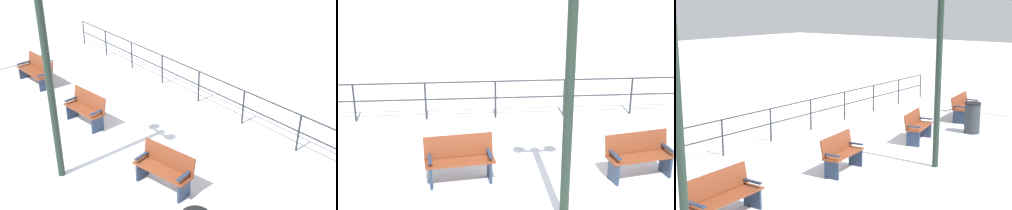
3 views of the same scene
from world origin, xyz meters
The scene contains 5 objects.
ground_plane centered at (0.00, 0.00, 0.00)m, with size 80.00×80.00×0.00m, color white.
bench_second centered at (-0.11, -1.80, 0.48)m, with size 0.65×1.41×0.92m.
bench_third centered at (-0.03, 1.77, 0.47)m, with size 0.76×1.44×0.90m.
lamppost_middle centered at (1.52, -0.03, 3.08)m, with size 0.29×1.00×4.70m.
waterfront_railing centered at (-3.48, 0.00, 0.68)m, with size 0.05×16.26×1.02m.
Camera 2 is at (8.71, -1.56, 4.83)m, focal length 53.36 mm.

